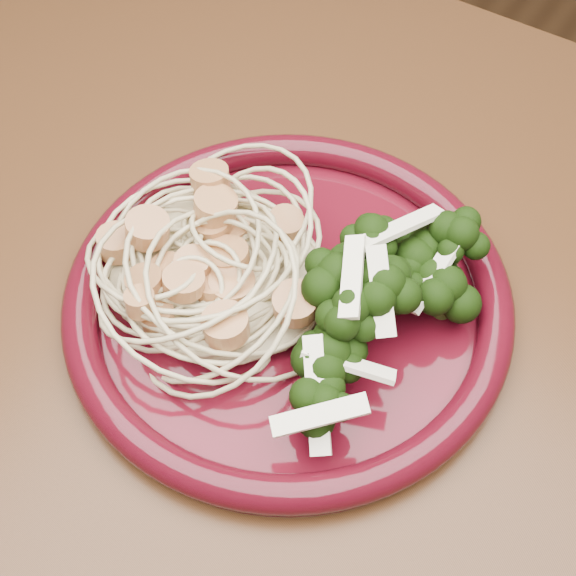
% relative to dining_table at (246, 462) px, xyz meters
% --- Properties ---
extents(dining_table, '(1.20, 0.80, 0.75)m').
position_rel_dining_table_xyz_m(dining_table, '(0.00, 0.00, 0.00)').
color(dining_table, '#472814').
rests_on(dining_table, ground).
extents(dinner_plate, '(0.31, 0.31, 0.02)m').
position_rel_dining_table_xyz_m(dinner_plate, '(-0.01, 0.06, 0.11)').
color(dinner_plate, '#440913').
rests_on(dinner_plate, dining_table).
extents(spaghetti_pile, '(0.16, 0.15, 0.03)m').
position_rel_dining_table_xyz_m(spaghetti_pile, '(-0.05, 0.05, 0.12)').
color(spaghetti_pile, '#C6B98E').
rests_on(spaghetti_pile, dinner_plate).
extents(scallop_cluster, '(0.15, 0.15, 0.04)m').
position_rel_dining_table_xyz_m(scallop_cluster, '(-0.05, 0.05, 0.16)').
color(scallop_cluster, tan).
rests_on(scallop_cluster, spaghetti_pile).
extents(broccoli_pile, '(0.11, 0.15, 0.05)m').
position_rel_dining_table_xyz_m(broccoli_pile, '(0.05, 0.07, 0.13)').
color(broccoli_pile, black).
rests_on(broccoli_pile, dinner_plate).
extents(onion_garnish, '(0.08, 0.10, 0.06)m').
position_rel_dining_table_xyz_m(onion_garnish, '(0.05, 0.07, 0.16)').
color(onion_garnish, white).
rests_on(onion_garnish, broccoli_pile).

